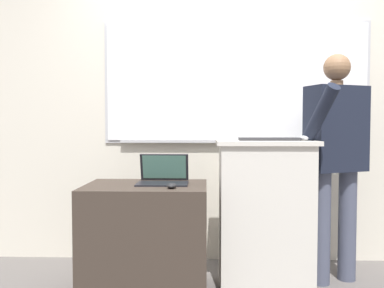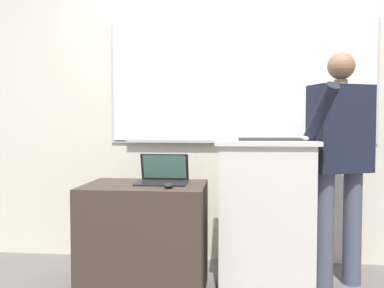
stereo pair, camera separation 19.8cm
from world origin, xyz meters
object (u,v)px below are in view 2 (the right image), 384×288
laptop (163,174)px  side_desk (145,238)px  computer_mouse_by_keyboard (305,138)px  lectern_podium (265,215)px  wireless_keyboard (269,139)px  computer_mouse_by_laptop (169,185)px  person_presenter (340,152)px

laptop → side_desk: bearing=-142.7°
side_desk → computer_mouse_by_keyboard: bearing=2.6°
laptop → lectern_podium: bearing=2.6°
laptop → wireless_keyboard: size_ratio=0.85×
laptop → computer_mouse_by_keyboard: 0.99m
lectern_podium → laptop: lectern_podium is taller
lectern_podium → laptop: bearing=-177.4°
computer_mouse_by_keyboard → computer_mouse_by_laptop: bearing=-167.2°
wireless_keyboard → person_presenter: bearing=21.0°
lectern_podium → computer_mouse_by_laptop: size_ratio=10.49×
lectern_podium → person_presenter: bearing=14.3°
side_desk → laptop: bearing=37.3°
computer_mouse_by_laptop → person_presenter: bearing=19.2°
wireless_keyboard → computer_mouse_by_laptop: size_ratio=4.07×
lectern_podium → computer_mouse_by_keyboard: 0.60m
person_presenter → computer_mouse_by_keyboard: (-0.28, -0.21, 0.10)m
wireless_keyboard → lectern_podium: bearing=107.0°
side_desk → computer_mouse_by_laptop: size_ratio=8.23×
laptop → person_presenter: bearing=7.7°
computer_mouse_by_keyboard → side_desk: bearing=-177.4°
side_desk → computer_mouse_by_laptop: bearing=-38.8°
person_presenter → side_desk: bearing=168.9°
side_desk → laptop: laptop is taller
side_desk → computer_mouse_by_laptop: (0.19, -0.15, 0.39)m
wireless_keyboard → computer_mouse_by_laptop: bearing=-162.3°
person_presenter → laptop: bearing=166.0°
laptop → wireless_keyboard: bearing=-2.3°
computer_mouse_by_keyboard → lectern_podium: bearing=164.9°
lectern_podium → wireless_keyboard: (0.02, -0.06, 0.53)m
side_desk → wireless_keyboard: size_ratio=2.02×
lectern_podium → side_desk: (-0.82, -0.12, -0.15)m
laptop → wireless_keyboard: wireless_keyboard is taller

